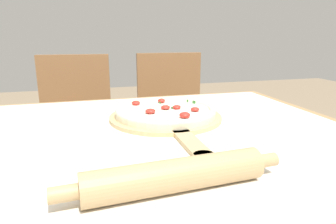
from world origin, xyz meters
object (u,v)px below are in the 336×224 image
Objects in this scene: pizza at (166,111)px; pizza_peel at (167,119)px; chair_right at (172,119)px; chair_left at (76,126)px; rolling_pin at (176,175)px.

pizza_peel is at bearing -90.02° from pizza.
pizza is 0.82m from chair_right.
chair_left is at bearing -176.97° from chair_right.
pizza_peel is 0.85m from chair_left.
pizza is 0.84m from chair_left.
pizza_peel is 0.43m from rolling_pin.
pizza reaches higher than pizza_peel.
pizza_peel is 1.30× the size of rolling_pin.
rolling_pin is 0.45× the size of chair_left.
pizza is at bearing -104.64° from chair_right.
chair_left is (-0.31, 0.76, -0.23)m from pizza_peel.
pizza_peel is 0.59× the size of chair_left.
pizza_peel is at bearing -62.91° from chair_left.
rolling_pin reaches higher than pizza.
chair_left reaches higher than rolling_pin.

